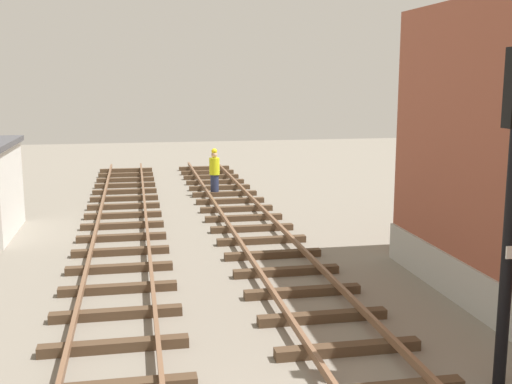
{
  "coord_description": "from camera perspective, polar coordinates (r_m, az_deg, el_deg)",
  "views": [
    {
      "loc": [
        -2.03,
        -5.82,
        4.54
      ],
      "look_at": [
        0.78,
        8.8,
        1.86
      ],
      "focal_mm": 44.57,
      "sensor_mm": 36.0,
      "label": 1
    }
  ],
  "objects": [
    {
      "name": "track_worker_foreground",
      "position": [
        24.65,
        -3.75,
        1.76
      ],
      "size": [
        0.4,
        0.4,
        1.87
      ],
      "color": "#262D4C",
      "rests_on": "ground"
    }
  ]
}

